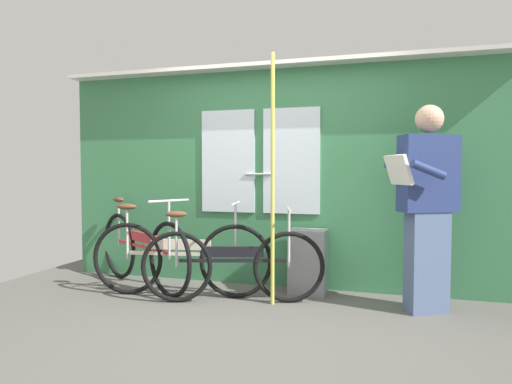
# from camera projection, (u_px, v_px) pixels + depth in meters

# --- Properties ---
(ground_plane) EXTENTS (5.88, 4.23, 0.04)m
(ground_plane) POSITION_uv_depth(u_px,v_px,m) (239.00, 328.00, 3.61)
(ground_plane) COLOR #56544F
(train_door_wall) EXTENTS (4.88, 0.28, 2.33)m
(train_door_wall) POSITION_uv_depth(u_px,v_px,m) (278.00, 172.00, 4.80)
(train_door_wall) COLOR #387A4C
(train_door_wall) RESTS_ON ground_plane
(bicycle_near_door) EXTENTS (1.58, 0.99, 0.95)m
(bicycle_near_door) POSITION_uv_depth(u_px,v_px,m) (142.00, 250.00, 4.78)
(bicycle_near_door) COLOR black
(bicycle_near_door) RESTS_ON ground_plane
(bicycle_leaning_behind) EXTENTS (1.78, 0.48, 0.93)m
(bicycle_leaning_behind) POSITION_uv_depth(u_px,v_px,m) (180.00, 257.00, 4.43)
(bicycle_leaning_behind) COLOR black
(bicycle_leaning_behind) RESTS_ON ground_plane
(bicycle_by_pole) EXTENTS (1.66, 0.62, 0.88)m
(bicycle_by_pole) POSITION_uv_depth(u_px,v_px,m) (232.00, 264.00, 4.21)
(bicycle_by_pole) COLOR black
(bicycle_by_pole) RESTS_ON ground_plane
(passenger_reading_newspaper) EXTENTS (0.64, 0.60, 1.79)m
(passenger_reading_newspaper) POSITION_uv_depth(u_px,v_px,m) (427.00, 203.00, 3.90)
(passenger_reading_newspaper) COLOR slate
(passenger_reading_newspaper) RESTS_ON ground_plane
(trash_bin_by_wall) EXTENTS (0.36, 0.28, 0.64)m
(trash_bin_by_wall) POSITION_uv_depth(u_px,v_px,m) (308.00, 261.00, 4.54)
(trash_bin_by_wall) COLOR gray
(trash_bin_by_wall) RESTS_ON ground_plane
(handrail_pole) EXTENTS (0.04, 0.04, 2.29)m
(handrail_pole) POSITION_uv_depth(u_px,v_px,m) (273.00, 180.00, 4.13)
(handrail_pole) COLOR #C6C14C
(handrail_pole) RESTS_ON ground_plane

